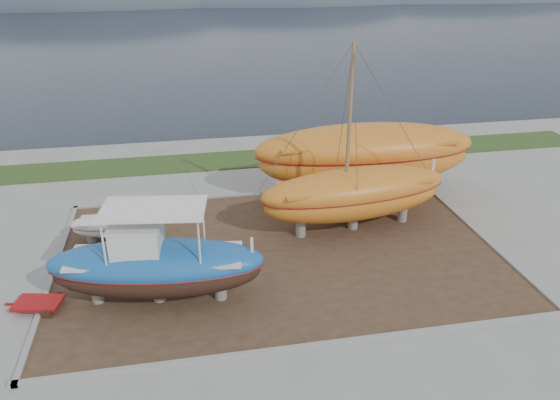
{
  "coord_description": "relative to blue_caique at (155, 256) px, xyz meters",
  "views": [
    {
      "loc": [
        -3.75,
        -15.64,
        11.71
      ],
      "look_at": [
        0.01,
        4.0,
        2.49
      ],
      "focal_mm": 35.0,
      "sensor_mm": 36.0,
      "label": 1
    }
  ],
  "objects": [
    {
      "name": "curb_frame",
      "position": [
        4.94,
        2.53,
        -1.84
      ],
      "size": [
        18.6,
        12.6,
        0.15
      ],
      "primitive_type": null,
      "color": "gray",
      "rests_on": "ground"
    },
    {
      "name": "orange_sailboat",
      "position": [
        8.64,
        4.07,
        2.32
      ],
      "size": [
        9.0,
        3.55,
        8.35
      ],
      "primitive_type": null,
      "rotation": [
        0.0,
        0.0,
        0.11
      ],
      "color": "#C46F1E",
      "rests_on": "dirt_patch"
    },
    {
      "name": "blue_caique",
      "position": [
        0.0,
        0.0,
        0.0
      ],
      "size": [
        7.95,
        3.47,
        3.7
      ],
      "primitive_type": null,
      "rotation": [
        0.0,
        0.0,
        -0.14
      ],
      "color": "#1A5BA6",
      "rests_on": "dirt_patch"
    },
    {
      "name": "orange_bare_hull",
      "position": [
        10.27,
        7.52,
        -0.0
      ],
      "size": [
        11.38,
        3.69,
        3.7
      ],
      "primitive_type": null,
      "rotation": [
        0.0,
        0.0,
        -0.03
      ],
      "color": "#C46F1E",
      "rests_on": "dirt_patch"
    },
    {
      "name": "grass_strip",
      "position": [
        4.94,
        14.03,
        -1.87
      ],
      "size": [
        44.0,
        3.0,
        0.08
      ],
      "primitive_type": "cube",
      "color": "#284219",
      "rests_on": "ground"
    },
    {
      "name": "white_dinghy",
      "position": [
        -1.83,
        5.0,
        -1.26
      ],
      "size": [
        3.99,
        1.66,
        1.18
      ],
      "primitive_type": null,
      "rotation": [
        0.0,
        0.0,
        -0.05
      ],
      "color": "silver",
      "rests_on": "dirt_patch"
    },
    {
      "name": "sea",
      "position": [
        4.94,
        68.53,
        -1.91
      ],
      "size": [
        260.0,
        100.0,
        0.04
      ],
      "primitive_type": null,
      "color": "black",
      "rests_on": "ground"
    },
    {
      "name": "red_trailer",
      "position": [
        -4.24,
        0.28,
        -1.74
      ],
      "size": [
        2.6,
        1.69,
        0.34
      ],
      "primitive_type": null,
      "rotation": [
        0.0,
        0.0,
        -0.22
      ],
      "color": "#A91313",
      "rests_on": "ground"
    },
    {
      "name": "dirt_patch",
      "position": [
        4.94,
        2.53,
        -1.88
      ],
      "size": [
        18.0,
        12.0,
        0.06
      ],
      "primitive_type": "cube",
      "color": "#422D1E",
      "rests_on": "ground"
    },
    {
      "name": "ground",
      "position": [
        4.94,
        -1.47,
        -1.91
      ],
      "size": [
        140.0,
        140.0,
        0.0
      ],
      "primitive_type": "plane",
      "color": "gray",
      "rests_on": "ground"
    },
    {
      "name": "mountain_ridge",
      "position": [
        4.94,
        123.53,
        -1.91
      ],
      "size": [
        200.0,
        36.0,
        20.0
      ],
      "primitive_type": null,
      "color": "#333D49",
      "rests_on": "ground"
    }
  ]
}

